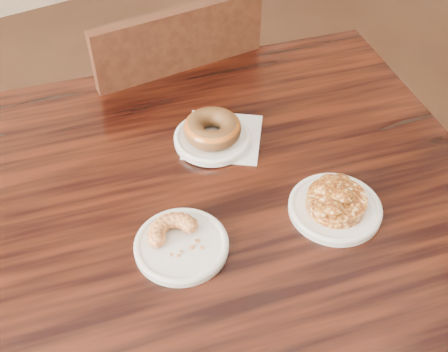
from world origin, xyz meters
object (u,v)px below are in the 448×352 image
chair_far (160,121)px  glazed_donut (212,129)px  apple_fritter (337,200)px  cafe_table (233,314)px  cruller_fragment (181,239)px

chair_far → glazed_donut: (-0.07, -0.45, 0.34)m
chair_far → apple_fritter: 0.80m
cafe_table → glazed_donut: bearing=87.1°
cafe_table → apple_fritter: apple_fritter is taller
apple_fritter → cafe_table: bearing=147.6°
glazed_donut → chair_far: bearing=81.7°
chair_far → glazed_donut: chair_far is taller
cafe_table → cruller_fragment: bearing=-152.4°
glazed_donut → cruller_fragment: bearing=-129.7°
glazed_donut → cruller_fragment: (-0.17, -0.21, -0.01)m
cruller_fragment → glazed_donut: bearing=50.3°
apple_fritter → cruller_fragment: apple_fritter is taller
apple_fritter → cruller_fragment: 0.29m
cafe_table → apple_fritter: bearing=-20.4°
glazed_donut → apple_fritter: 0.29m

